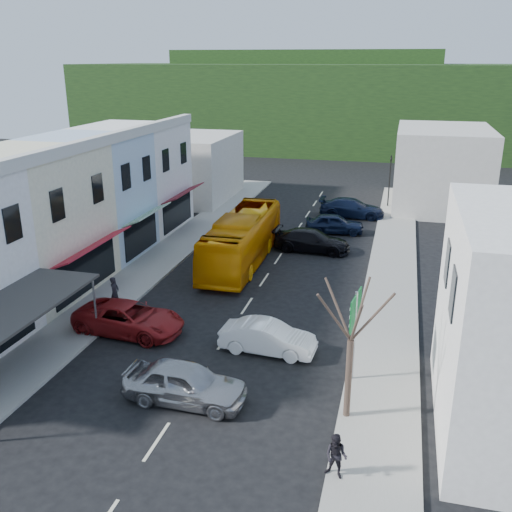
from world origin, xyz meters
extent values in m
plane|color=black|center=(0.00, 0.00, 0.00)|extent=(120.00, 120.00, 0.00)
cube|color=gray|center=(-7.50, 10.00, 0.07)|extent=(3.00, 52.00, 0.15)
cube|color=gray|center=(7.50, 10.00, 0.07)|extent=(3.00, 52.00, 0.15)
cube|color=beige|center=(-12.50, 3.00, 4.00)|extent=(7.00, 8.00, 8.00)
cube|color=maroon|center=(-8.40, 3.00, 3.05)|extent=(1.30, 6.80, 0.08)
cube|color=#A6BDD2|center=(-12.50, 10.00, 4.00)|extent=(7.00, 6.00, 8.00)
cube|color=#195926|center=(-8.40, 10.00, 3.05)|extent=(1.30, 5.10, 0.08)
cube|color=silver|center=(-12.50, 16.50, 4.00)|extent=(7.00, 7.00, 8.00)
cube|color=#5B151C|center=(-8.40, 16.50, 3.05)|extent=(1.30, 5.95, 0.08)
cube|color=#B7B2A8|center=(-12.00, 27.00, 3.00)|extent=(8.00, 10.00, 6.00)
cube|color=#B7B2A8|center=(11.00, 30.00, 3.50)|extent=(8.00, 12.00, 7.00)
cube|color=black|center=(0.00, 64.00, 6.00)|extent=(80.00, 24.00, 12.00)
cube|color=black|center=(-8.00, 70.00, 10.00)|extent=(40.00, 16.00, 8.00)
imported|color=orange|center=(-2.12, 10.67, 1.55)|extent=(2.73, 11.65, 3.10)
imported|color=#A5A4A9|center=(0.09, -5.42, 0.70)|extent=(4.45, 1.93, 1.40)
imported|color=white|center=(2.28, -0.72, 0.70)|extent=(4.50, 2.05, 1.40)
imported|color=maroon|center=(-4.72, -0.49, 0.70)|extent=(4.75, 2.29, 1.40)
imported|color=black|center=(1.91, 14.14, 0.70)|extent=(4.58, 2.05, 1.40)
imported|color=black|center=(2.91, 18.89, 0.70)|extent=(4.56, 2.24, 1.40)
imported|color=black|center=(3.75, 23.99, 0.70)|extent=(4.52, 1.88, 1.40)
imported|color=black|center=(-6.63, 1.73, 1.00)|extent=(0.41, 0.61, 1.70)
imported|color=black|center=(6.30, -8.39, 1.00)|extent=(0.79, 0.61, 1.70)
camera|label=1|loc=(7.55, -23.37, 12.71)|focal=40.00mm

